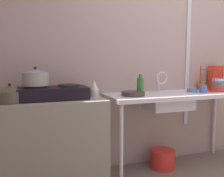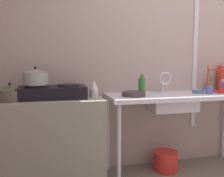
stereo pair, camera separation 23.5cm
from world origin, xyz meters
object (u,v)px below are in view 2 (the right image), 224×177
(cup_by_rack, at_px, (209,90))
(sink_basin, at_px, (172,102))
(pot_beside_stove, at_px, (10,93))
(bucket_on_floor, at_px, (166,161))
(frying_pan, at_px, (134,94))
(bottle_by_sink, at_px, (142,86))
(pot_on_left_burner, at_px, (36,77))
(faucet, at_px, (165,80))
(stove, at_px, (53,92))
(percolator, at_px, (94,89))
(small_bowl_on_drainboard, at_px, (198,91))
(utensil_jar, at_px, (210,86))

(cup_by_rack, bearing_deg, sink_basin, 172.13)
(pot_beside_stove, distance_m, cup_by_rack, 1.93)
(pot_beside_stove, height_order, bucket_on_floor, pot_beside_stove)
(pot_beside_stove, relative_size, frying_pan, 0.94)
(sink_basin, xyz_separation_m, bottle_by_sink, (-0.31, 0.06, 0.17))
(pot_on_left_burner, bearing_deg, faucet, 4.62)
(stove, bearing_deg, pot_beside_stove, -167.31)
(percolator, bearing_deg, small_bowl_on_drainboard, -0.17)
(bucket_on_floor, bearing_deg, utensil_jar, 14.21)
(sink_basin, bearing_deg, percolator, 177.96)
(bucket_on_floor, bearing_deg, small_bowl_on_drainboard, -5.99)
(frying_pan, height_order, utensil_jar, utensil_jar)
(pot_on_left_burner, xyz_separation_m, faucet, (1.31, 0.11, -0.05))
(pot_beside_stove, xyz_separation_m, small_bowl_on_drainboard, (1.85, 0.09, -0.05))
(pot_beside_stove, height_order, bottle_by_sink, bottle_by_sink)
(stove, xyz_separation_m, small_bowl_on_drainboard, (1.50, 0.01, -0.04))
(percolator, relative_size, bottle_by_sink, 0.77)
(stove, height_order, bottle_by_sink, bottle_by_sink)
(small_bowl_on_drainboard, distance_m, bottle_by_sink, 0.62)
(pot_on_left_burner, relative_size, percolator, 1.42)
(small_bowl_on_drainboard, distance_m, bucket_on_floor, 0.82)
(faucet, distance_m, frying_pan, 0.44)
(sink_basin, height_order, small_bowl_on_drainboard, small_bowl_on_drainboard)
(percolator, xyz_separation_m, bottle_by_sink, (0.50, 0.03, 0.01))
(faucet, bearing_deg, percolator, -173.06)
(stove, distance_m, frying_pan, 0.77)
(small_bowl_on_drainboard, bearing_deg, stove, -179.71)
(frying_pan, distance_m, bottle_by_sink, 0.15)
(pot_beside_stove, bearing_deg, pot_on_left_burner, 20.93)
(stove, xyz_separation_m, pot_on_left_burner, (-0.14, 0.00, 0.14))
(cup_by_rack, height_order, bottle_by_sink, bottle_by_sink)
(small_bowl_on_drainboard, height_order, utensil_jar, utensil_jar)
(utensil_jar, height_order, bucket_on_floor, utensil_jar)
(percolator, bearing_deg, bottle_by_sink, 3.43)
(stove, relative_size, faucet, 2.66)
(faucet, bearing_deg, pot_beside_stove, -173.06)
(pot_beside_stove, relative_size, bucket_on_floor, 0.82)
(frying_pan, bearing_deg, bottle_by_sink, 33.28)
(pot_on_left_burner, xyz_separation_m, bucket_on_floor, (1.31, 0.04, -0.93))
(frying_pan, bearing_deg, small_bowl_on_drainboard, 3.23)
(pot_beside_stove, bearing_deg, frying_pan, 2.29)
(faucet, relative_size, frying_pan, 0.98)
(pot_on_left_burner, bearing_deg, stove, -0.00)
(percolator, bearing_deg, cup_by_rack, -3.97)
(pot_on_left_burner, bearing_deg, frying_pan, -2.13)
(pot_on_left_burner, height_order, bucket_on_floor, pot_on_left_burner)
(sink_basin, xyz_separation_m, faucet, (-0.02, 0.12, 0.23))
(faucet, distance_m, small_bowl_on_drainboard, 0.37)
(pot_on_left_burner, bearing_deg, utensil_jar, 5.92)
(frying_pan, xyz_separation_m, bucket_on_floor, (0.40, 0.08, -0.75))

